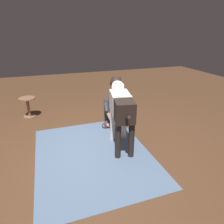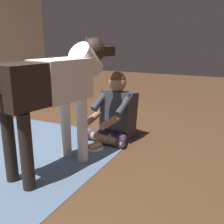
% 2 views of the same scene
% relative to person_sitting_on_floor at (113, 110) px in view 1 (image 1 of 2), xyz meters
% --- Properties ---
extents(ground_plane, '(14.50, 14.50, 0.00)m').
position_rel_person_sitting_on_floor_xyz_m(ground_plane, '(-1.07, 0.68, -0.33)').
color(ground_plane, '#4F3320').
extents(area_rug, '(2.47, 1.95, 0.01)m').
position_rel_person_sitting_on_floor_xyz_m(area_rug, '(-1.08, 0.76, -0.33)').
color(area_rug, slate).
rests_on(area_rug, ground).
extents(person_sitting_on_floor, '(0.67, 0.57, 0.81)m').
position_rel_person_sitting_on_floor_xyz_m(person_sitting_on_floor, '(0.00, 0.00, 0.00)').
color(person_sitting_on_floor, '#40324B').
rests_on(person_sitting_on_floor, ground).
extents(large_dog, '(1.53, 0.49, 1.22)m').
position_rel_person_sitting_on_floor_xyz_m(large_dog, '(-0.89, 0.18, 0.45)').
color(large_dog, white).
rests_on(large_dog, ground).
extents(hot_dog_on_plate, '(0.21, 0.21, 0.06)m').
position_rel_person_sitting_on_floor_xyz_m(hot_dog_on_plate, '(-0.40, 0.08, -0.31)').
color(hot_dog_on_plate, white).
rests_on(hot_dog_on_plate, ground).
extents(round_side_table, '(0.40, 0.40, 0.51)m').
position_rel_person_sitting_on_floor_xyz_m(round_side_table, '(1.04, 1.89, -0.03)').
color(round_side_table, brown).
rests_on(round_side_table, ground).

